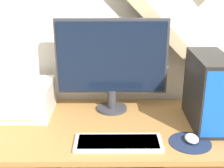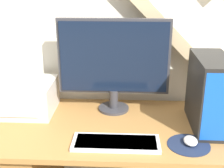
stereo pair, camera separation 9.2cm
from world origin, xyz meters
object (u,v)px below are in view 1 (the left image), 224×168
at_px(mouse, 192,138).
at_px(computer_tower, 208,91).
at_px(monitor, 112,60).
at_px(printer, 20,99).
at_px(keyboard, 118,143).

relative_size(mouse, computer_tower, 0.24).
xyz_separation_m(monitor, printer, (-0.57, -0.05, -0.23)).
height_order(mouse, computer_tower, computer_tower).
height_order(keyboard, computer_tower, computer_tower).
bearing_deg(printer, computer_tower, -7.12).
xyz_separation_m(keyboard, printer, (-0.60, 0.37, 0.09)).
height_order(monitor, mouse, monitor).
distance_m(monitor, mouse, 0.65).
height_order(monitor, keyboard, monitor).
distance_m(monitor, computer_tower, 0.59).
bearing_deg(mouse, monitor, 135.71).
bearing_deg(keyboard, monitor, 94.20).
distance_m(keyboard, printer, 0.71).
bearing_deg(monitor, mouse, -44.29).
relative_size(monitor, keyboard, 1.51).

